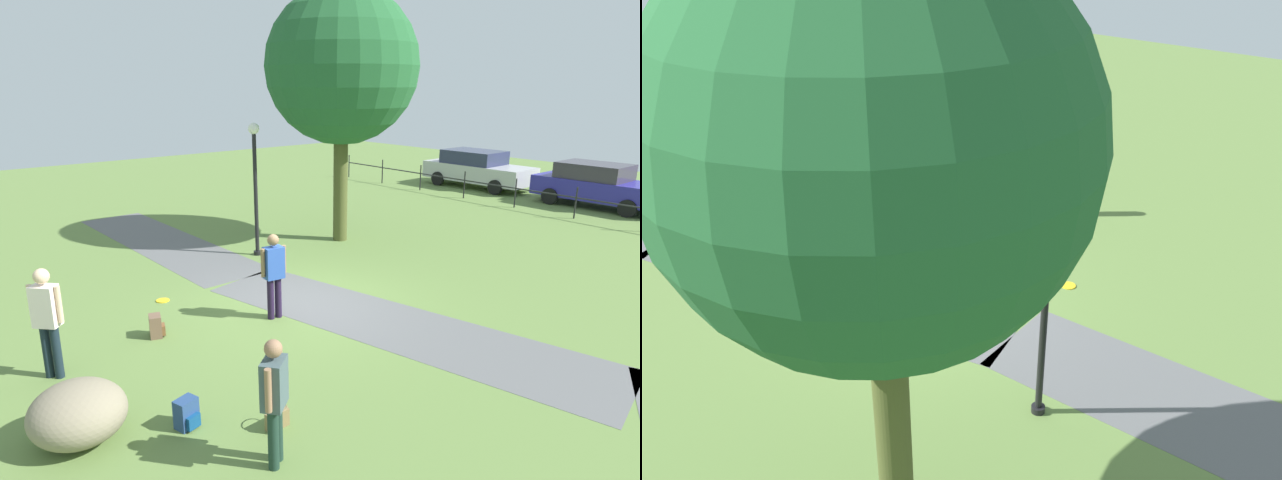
# 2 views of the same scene
# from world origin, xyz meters

# --- Properties ---
(ground_plane) EXTENTS (48.00, 48.00, 0.00)m
(ground_plane) POSITION_xyz_m (0.00, 0.00, 0.00)
(ground_plane) COLOR #5E7B3C
(footpath_segment_near) EXTENTS (8.04, 2.09, 0.01)m
(footpath_segment_near) POSITION_xyz_m (-6.00, -0.18, 0.00)
(footpath_segment_near) COLOR #5B5C5D
(footpath_segment_near) RESTS_ON ground
(footpath_segment_mid) EXTENTS (8.23, 3.53, 0.01)m
(footpath_segment_mid) POSITION_xyz_m (1.91, 0.71, 0.00)
(footpath_segment_mid) COLOR #5B5C5D
(footpath_segment_mid) RESTS_ON ground
(large_shade_tree) EXTENTS (4.10, 4.10, 6.80)m
(large_shade_tree) POSITION_xyz_m (-3.05, 3.83, 4.72)
(large_shade_tree) COLOR #484E25
(large_shade_tree) RESTS_ON ground
(lamp_post) EXTENTS (0.28, 0.28, 3.38)m
(lamp_post) POSITION_xyz_m (-3.34, 1.21, 2.10)
(lamp_post) COLOR black
(lamp_post) RESTS_ON ground
(lawn_boulder) EXTENTS (1.39, 1.42, 0.77)m
(lawn_boulder) POSITION_xyz_m (1.78, -4.82, 0.39)
(lawn_boulder) COLOR gray
(lawn_boulder) RESTS_ON ground
(woman_with_handbag) EXTENTS (0.41, 0.43, 1.59)m
(woman_with_handbag) POSITION_xyz_m (3.71, -3.21, 0.92)
(woman_with_handbag) COLOR #1B3229
(woman_with_handbag) RESTS_ON ground
(man_near_boulder) EXTENTS (0.43, 0.42, 1.74)m
(man_near_boulder) POSITION_xyz_m (-0.08, -4.63, 1.01)
(man_near_boulder) COLOR #16242E
(man_near_boulder) RESTS_ON ground
(passerby_on_path) EXTENTS (0.28, 0.52, 1.65)m
(passerby_on_path) POSITION_xyz_m (0.25, -0.78, 0.95)
(passerby_on_path) COLOR #221532
(passerby_on_path) RESTS_ON ground
(handbag_on_grass) EXTENTS (0.29, 0.33, 0.31)m
(handbag_on_grass) POSITION_xyz_m (3.14, -2.79, 0.14)
(handbag_on_grass) COLOR olive
(handbag_on_grass) RESTS_ON ground
(backpack_by_boulder) EXTENTS (0.31, 0.32, 0.40)m
(backpack_by_boulder) POSITION_xyz_m (2.38, -3.67, 0.19)
(backpack_by_boulder) COLOR navy
(backpack_by_boulder) RESTS_ON ground
(spare_backpack_on_lawn) EXTENTS (0.33, 0.33, 0.40)m
(spare_backpack_on_lawn) POSITION_xyz_m (-0.42, -2.86, 0.19)
(spare_backpack_on_lawn) COLOR brown
(spare_backpack_on_lawn) RESTS_ON ground
(frisbee_on_grass) EXTENTS (0.27, 0.27, 0.02)m
(frisbee_on_grass) POSITION_xyz_m (-1.91, -2.07, 0.01)
(frisbee_on_grass) COLOR yellow
(frisbee_on_grass) RESTS_ON ground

